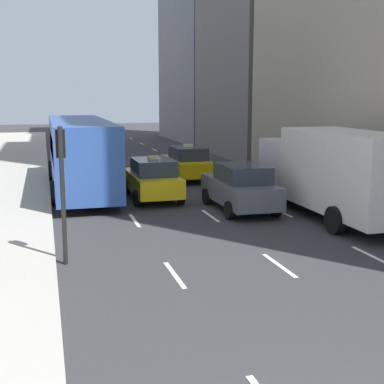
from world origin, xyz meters
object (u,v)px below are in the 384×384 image
object	(u,v)px
taxi_lead	(187,163)
traffic_light_pole	(62,173)
taxi_second	(153,179)
sedan_black_near	(240,187)
city_bus	(79,152)
box_truck	(334,170)

from	to	relation	value
taxi_lead	traffic_light_pole	bearing A→B (deg)	-117.76
taxi_second	sedan_black_near	size ratio (longest dim) A/B	0.99
taxi_second	city_bus	distance (m)	4.21
taxi_lead	sedan_black_near	xyz separation A→B (m)	(0.00, -7.88, 0.03)
city_bus	traffic_light_pole	bearing A→B (deg)	-95.89
taxi_lead	traffic_light_pole	world-z (taller)	traffic_light_pole
sedan_black_near	traffic_light_pole	world-z (taller)	traffic_light_pole
taxi_lead	city_bus	distance (m)	5.96
box_truck	traffic_light_pole	distance (m)	10.02
taxi_lead	box_truck	size ratio (longest dim) A/B	0.52
taxi_lead	sedan_black_near	distance (m)	7.88
taxi_lead	traffic_light_pole	xyz separation A→B (m)	(-6.75, -12.82, 1.53)
taxi_second	city_bus	size ratio (longest dim) A/B	0.38
taxi_second	box_truck	distance (m)	7.61
taxi_second	traffic_light_pole	xyz separation A→B (m)	(-3.95, -8.02, 1.53)
taxi_lead	sedan_black_near	size ratio (longest dim) A/B	0.99
taxi_second	box_truck	bearing A→B (deg)	-42.21
sedan_black_near	city_bus	bearing A→B (deg)	132.67
sedan_black_near	city_bus	size ratio (longest dim) A/B	0.38
box_truck	traffic_light_pole	size ratio (longest dim) A/B	2.33
taxi_second	sedan_black_near	bearing A→B (deg)	-47.76
taxi_lead	city_bus	xyz separation A→B (m)	(-5.61, -1.79, 0.91)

